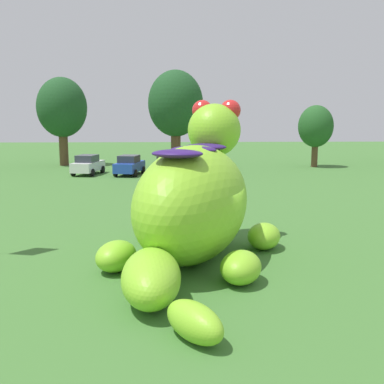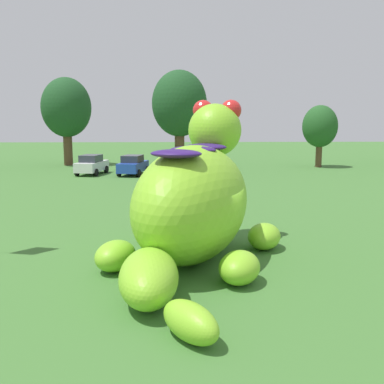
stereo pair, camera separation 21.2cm
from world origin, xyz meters
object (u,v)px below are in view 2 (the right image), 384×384
at_px(car_orange, 171,165).
at_px(spectator_by_cars, 171,169).
at_px(giant_inflatable_creature, 193,201).
at_px(car_white, 92,165).
at_px(car_blue, 133,165).
at_px(spectator_near_inflatable, 189,172).

height_order(car_orange, spectator_by_cars, car_orange).
distance_m(giant_inflatable_creature, car_white, 26.07).
distance_m(car_blue, spectator_by_cars, 4.44).
relative_size(car_white, car_blue, 1.00).
xyz_separation_m(car_orange, spectator_near_inflatable, (1.44, -5.81, -0.01)).
bearing_deg(spectator_by_cars, spectator_near_inflatable, -62.83).
distance_m(car_white, car_blue, 3.68).
bearing_deg(car_blue, car_white, 171.69).
bearing_deg(spectator_near_inflatable, spectator_by_cars, 117.17).
distance_m(giant_inflatable_creature, spectator_near_inflatable, 18.75).
height_order(car_blue, spectator_near_inflatable, car_blue).
xyz_separation_m(car_white, car_orange, (6.92, -0.29, 0.00)).
bearing_deg(giant_inflatable_creature, car_white, 107.77).
bearing_deg(car_white, spectator_by_cars, -26.21).
height_order(car_white, car_orange, same).
xyz_separation_m(car_blue, spectator_by_cars, (3.35, -2.91, -0.01)).
xyz_separation_m(giant_inflatable_creature, spectator_near_inflatable, (0.41, 18.70, -1.20)).
bearing_deg(car_white, car_blue, -8.31).
relative_size(giant_inflatable_creature, spectator_by_cars, 6.59).
xyz_separation_m(giant_inflatable_creature, car_orange, (-1.03, 24.51, -1.19)).
bearing_deg(giant_inflatable_creature, spectator_by_cars, 92.55).
xyz_separation_m(car_white, spectator_near_inflatable, (8.36, -6.10, -0.01)).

